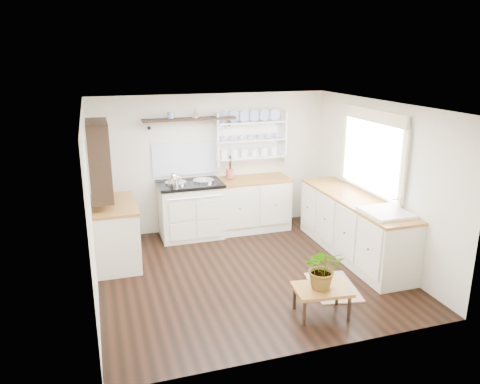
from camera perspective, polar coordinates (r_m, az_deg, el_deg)
floor at (r=6.61m, az=0.94°, el=-9.76°), size 4.00×3.80×0.01m
wall_back at (r=7.95m, az=-3.37°, el=3.60°), size 4.00×0.02×2.30m
wall_right at (r=7.06m, az=16.59°, el=1.26°), size 0.02×3.80×2.30m
wall_left at (r=5.89m, az=-17.81°, el=-1.84°), size 0.02×3.80×2.30m
ceiling at (r=5.95m, az=1.05°, el=10.50°), size 4.00×3.80×0.01m
window at (r=7.06m, az=15.85°, el=4.79°), size 0.08×1.55×1.22m
aga_cooker at (r=7.72m, az=-6.04°, el=-2.09°), size 1.03×0.72×0.96m
back_cabinets at (r=8.02m, az=1.40°, el=-1.37°), size 1.27×0.63×0.90m
right_cabinets at (r=7.18m, az=13.71°, el=-4.03°), size 0.62×2.43×0.90m
belfast_sink at (r=6.48m, az=17.30°, el=-3.38°), size 0.55×0.60×0.45m
left_cabinets at (r=6.97m, az=-14.90°, el=-4.78°), size 0.62×1.13×0.90m
plate_rack at (r=8.01m, az=1.18°, el=6.69°), size 1.20×0.22×0.90m
high_shelf at (r=7.61m, az=-6.19°, el=8.76°), size 1.50×0.29×0.16m
left_shelving at (r=6.66m, az=-16.79°, el=3.90°), size 0.28×0.80×1.05m
kettle at (r=7.40m, az=-8.10°, el=1.53°), size 0.16×0.16×0.20m
utensil_crock at (r=7.84m, az=-1.25°, el=2.25°), size 0.14×0.14×0.16m
center_table at (r=5.58m, az=9.95°, el=-11.83°), size 0.68×0.52×0.34m
potted_plant at (r=5.45m, az=10.11°, el=-9.13°), size 0.55×0.51×0.49m
floor_rug at (r=6.33m, az=11.28°, el=-11.27°), size 0.69×0.93×0.02m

